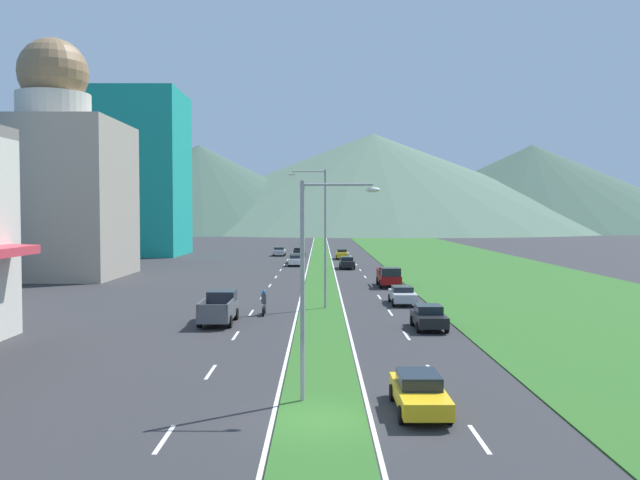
% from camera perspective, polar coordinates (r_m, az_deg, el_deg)
% --- Properties ---
extents(ground_plane, '(600.00, 600.00, 0.00)m').
position_cam_1_polar(ground_plane, '(24.28, 0.33, -15.24)').
color(ground_plane, '#2D2D30').
extents(grass_median, '(3.20, 240.00, 0.06)m').
position_cam_1_polar(grass_median, '(83.46, 0.23, -2.67)').
color(grass_median, '#2D6023').
rests_on(grass_median, ground_plane).
extents(grass_verge_right, '(24.00, 240.00, 0.06)m').
position_cam_1_polar(grass_verge_right, '(85.98, 14.10, -2.59)').
color(grass_verge_right, '#2D6023').
rests_on(grass_verge_right, ground_plane).
extents(lane_dash_left_2, '(0.16, 2.80, 0.01)m').
position_cam_1_polar(lane_dash_left_2, '(23.10, -12.95, -16.22)').
color(lane_dash_left_2, silver).
rests_on(lane_dash_left_2, ground_plane).
extents(lane_dash_left_3, '(0.16, 2.80, 0.01)m').
position_cam_1_polar(lane_dash_left_3, '(31.67, -9.15, -11.06)').
color(lane_dash_left_3, silver).
rests_on(lane_dash_left_3, ground_plane).
extents(lane_dash_left_4, '(0.16, 2.80, 0.01)m').
position_cam_1_polar(lane_dash_left_4, '(40.48, -7.04, -8.10)').
color(lane_dash_left_4, silver).
rests_on(lane_dash_left_4, ground_plane).
extents(lane_dash_left_5, '(0.16, 2.80, 0.01)m').
position_cam_1_polar(lane_dash_left_5, '(49.38, -5.71, -6.20)').
color(lane_dash_left_5, silver).
rests_on(lane_dash_left_5, ground_plane).
extents(lane_dash_left_6, '(0.16, 2.80, 0.01)m').
position_cam_1_polar(lane_dash_left_6, '(58.34, -4.79, -4.88)').
color(lane_dash_left_6, silver).
rests_on(lane_dash_left_6, ground_plane).
extents(lane_dash_left_7, '(0.16, 2.80, 0.01)m').
position_cam_1_polar(lane_dash_left_7, '(67.33, -4.12, -3.90)').
color(lane_dash_left_7, silver).
rests_on(lane_dash_left_7, ground_plane).
extents(lane_dash_left_8, '(0.16, 2.80, 0.01)m').
position_cam_1_polar(lane_dash_left_8, '(76.35, -3.60, -3.16)').
color(lane_dash_left_8, silver).
rests_on(lane_dash_left_8, ground_plane).
extents(lane_dash_left_9, '(0.16, 2.80, 0.01)m').
position_cam_1_polar(lane_dash_left_9, '(85.38, -3.20, -2.58)').
color(lane_dash_left_9, silver).
rests_on(lane_dash_left_9, ground_plane).
extents(lane_dash_left_10, '(0.16, 2.80, 0.01)m').
position_cam_1_polar(lane_dash_left_10, '(94.42, -2.88, -2.10)').
color(lane_dash_left_10, silver).
rests_on(lane_dash_left_10, ground_plane).
extents(lane_dash_left_11, '(0.16, 2.80, 0.01)m').
position_cam_1_polar(lane_dash_left_11, '(103.47, -2.61, -1.71)').
color(lane_dash_left_11, silver).
rests_on(lane_dash_left_11, ground_plane).
extents(lane_dash_left_12, '(0.16, 2.80, 0.01)m').
position_cam_1_polar(lane_dash_left_12, '(112.53, -2.38, -1.39)').
color(lane_dash_left_12, silver).
rests_on(lane_dash_left_12, ground_plane).
extents(lane_dash_left_13, '(0.16, 2.80, 0.01)m').
position_cam_1_polar(lane_dash_left_13, '(121.59, -2.19, -1.11)').
color(lane_dash_left_13, silver).
rests_on(lane_dash_left_13, ground_plane).
extents(lane_dash_left_14, '(0.16, 2.80, 0.01)m').
position_cam_1_polar(lane_dash_left_14, '(130.65, -2.02, -0.87)').
color(lane_dash_left_14, silver).
rests_on(lane_dash_left_14, ground_plane).
extents(lane_dash_right_2, '(0.16, 2.80, 0.01)m').
position_cam_1_polar(lane_dash_right_2, '(23.12, 13.62, -16.20)').
color(lane_dash_right_2, silver).
rests_on(lane_dash_right_2, ground_plane).
extents(lane_dash_right_3, '(0.16, 2.80, 0.01)m').
position_cam_1_polar(lane_dash_right_3, '(31.69, 9.73, -11.06)').
color(lane_dash_right_3, silver).
rests_on(lane_dash_right_3, ground_plane).
extents(lane_dash_right_4, '(0.16, 2.80, 0.01)m').
position_cam_1_polar(lane_dash_right_4, '(40.49, 7.58, -8.10)').
color(lane_dash_right_4, silver).
rests_on(lane_dash_right_4, ground_plane).
extents(lane_dash_right_5, '(0.16, 2.80, 0.01)m').
position_cam_1_polar(lane_dash_right_5, '(49.39, 6.22, -6.20)').
color(lane_dash_right_5, silver).
rests_on(lane_dash_right_5, ground_plane).
extents(lane_dash_right_6, '(0.16, 2.80, 0.01)m').
position_cam_1_polar(lane_dash_right_6, '(58.35, 5.28, -4.88)').
color(lane_dash_right_6, silver).
rests_on(lane_dash_right_6, ground_plane).
extents(lane_dash_right_7, '(0.16, 2.80, 0.01)m').
position_cam_1_polar(lane_dash_right_7, '(67.34, 4.59, -3.91)').
color(lane_dash_right_7, silver).
rests_on(lane_dash_right_7, ground_plane).
extents(lane_dash_right_8, '(0.16, 2.80, 0.01)m').
position_cam_1_polar(lane_dash_right_8, '(76.36, 4.07, -3.16)').
color(lane_dash_right_8, silver).
rests_on(lane_dash_right_8, ground_plane).
extents(lane_dash_right_9, '(0.16, 2.80, 0.01)m').
position_cam_1_polar(lane_dash_right_9, '(85.39, 3.65, -2.58)').
color(lane_dash_right_9, silver).
rests_on(lane_dash_right_9, ground_plane).
extents(lane_dash_right_10, '(0.16, 2.80, 0.01)m').
position_cam_1_polar(lane_dash_right_10, '(94.43, 3.32, -2.10)').
color(lane_dash_right_10, silver).
rests_on(lane_dash_right_10, ground_plane).
extents(lane_dash_right_11, '(0.16, 2.80, 0.01)m').
position_cam_1_polar(lane_dash_right_11, '(103.48, 3.05, -1.71)').
color(lane_dash_right_11, silver).
rests_on(lane_dash_right_11, ground_plane).
extents(lane_dash_right_12, '(0.16, 2.80, 0.01)m').
position_cam_1_polar(lane_dash_right_12, '(112.53, 2.82, -1.39)').
color(lane_dash_right_12, silver).
rests_on(lane_dash_right_12, ground_plane).
extents(lane_dash_right_13, '(0.16, 2.80, 0.01)m').
position_cam_1_polar(lane_dash_right_13, '(121.59, 2.62, -1.11)').
color(lane_dash_right_13, silver).
rests_on(lane_dash_right_13, ground_plane).
extents(lane_dash_right_14, '(0.16, 2.80, 0.01)m').
position_cam_1_polar(lane_dash_right_14, '(130.66, 2.45, -0.87)').
color(lane_dash_right_14, silver).
rests_on(lane_dash_right_14, ground_plane).
extents(edge_line_median_left, '(0.16, 240.00, 0.01)m').
position_cam_1_polar(edge_line_median_left, '(83.48, -0.97, -2.69)').
color(edge_line_median_left, silver).
rests_on(edge_line_median_left, ground_plane).
extents(edge_line_median_right, '(0.16, 240.00, 0.01)m').
position_cam_1_polar(edge_line_median_right, '(83.48, 1.43, -2.69)').
color(edge_line_median_right, silver).
rests_on(edge_line_median_right, ground_plane).
extents(domed_building, '(15.13, 15.13, 27.00)m').
position_cam_1_polar(domed_building, '(81.88, -21.52, 4.55)').
color(domed_building, '#9E9384').
rests_on(domed_building, ground_plane).
extents(midrise_colored, '(16.33, 16.33, 28.03)m').
position_cam_1_polar(midrise_colored, '(120.08, -15.27, 5.46)').
color(midrise_colored, teal).
rests_on(midrise_colored, ground_plane).
extents(hill_far_left, '(141.94, 141.94, 34.95)m').
position_cam_1_polar(hill_far_left, '(277.46, -10.11, 4.41)').
color(hill_far_left, '#3D5647').
rests_on(hill_far_left, ground_plane).
extents(hill_far_center, '(216.73, 216.73, 42.53)m').
position_cam_1_polar(hill_far_center, '(299.72, 4.71, 5.01)').
color(hill_far_center, '#516B56').
rests_on(hill_far_center, ground_plane).
extents(hill_far_right, '(162.66, 162.66, 37.30)m').
position_cam_1_polar(hill_far_right, '(309.99, 17.86, 4.33)').
color(hill_far_right, '#3D5647').
rests_on(hill_far_right, ground_plane).
extents(street_lamp_near, '(3.07, 0.28, 8.56)m').
position_cam_1_polar(street_lamp_near, '(25.67, -0.52, -2.92)').
color(street_lamp_near, '#99999E').
rests_on(street_lamp_near, ground_plane).
extents(street_lamp_mid, '(2.92, 0.37, 10.60)m').
position_cam_1_polar(street_lamp_mid, '(50.64, 0.32, 0.86)').
color(street_lamp_mid, '#99999E').
rests_on(street_lamp_mid, ground_plane).
extents(car_0, '(2.00, 4.61, 1.54)m').
position_cam_1_polar(car_0, '(111.11, -1.61, -1.02)').
color(car_0, black).
rests_on(car_0, ground_plane).
extents(car_1, '(1.96, 4.63, 1.43)m').
position_cam_1_polar(car_1, '(54.10, 7.25, -4.67)').
color(car_1, '#B2B2B7').
rests_on(car_1, ground_plane).
extents(car_2, '(1.98, 4.75, 1.56)m').
position_cam_1_polar(car_2, '(87.45, 2.51, -1.94)').
color(car_2, black).
rests_on(car_2, ground_plane).
extents(car_3, '(1.98, 4.17, 1.50)m').
position_cam_1_polar(car_3, '(42.86, 9.47, -6.50)').
color(car_3, black).
rests_on(car_3, ground_plane).
extents(car_4, '(2.02, 4.29, 1.43)m').
position_cam_1_polar(car_4, '(97.01, -1.88, -1.54)').
color(car_4, yellow).
rests_on(car_4, ground_plane).
extents(car_5, '(1.86, 4.55, 1.57)m').
position_cam_1_polar(car_5, '(105.41, 2.07, -1.20)').
color(car_5, yellow).
rests_on(car_5, ground_plane).
extents(car_6, '(1.88, 4.63, 1.41)m').
position_cam_1_polar(car_6, '(25.49, 8.66, -12.71)').
color(car_6, yellow).
rests_on(car_6, ground_plane).
extents(car_7, '(1.99, 4.11, 1.54)m').
position_cam_1_polar(car_7, '(91.80, -1.91, -1.74)').
color(car_7, silver).
rests_on(car_7, ground_plane).
extents(car_8, '(2.04, 4.29, 1.49)m').
position_cam_1_polar(car_8, '(113.44, -3.31, -0.97)').
color(car_8, '#B2B2B7').
rests_on(car_8, ground_plane).
extents(pickup_truck_0, '(2.18, 5.40, 2.00)m').
position_cam_1_polar(pickup_truck_0, '(66.40, 6.11, -3.15)').
color(pickup_truck_0, maroon).
rests_on(pickup_truck_0, ground_plane).
extents(pickup_truck_1, '(2.18, 5.40, 2.00)m').
position_cam_1_polar(pickup_truck_1, '(45.11, -8.41, -5.77)').
color(pickup_truck_1, '#515459').
rests_on(pickup_truck_1, ground_plane).
extents(motorcycle_rider, '(0.36, 2.00, 1.80)m').
position_cam_1_polar(motorcycle_rider, '(48.18, -4.62, -5.52)').
color(motorcycle_rider, black).
rests_on(motorcycle_rider, ground_plane).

